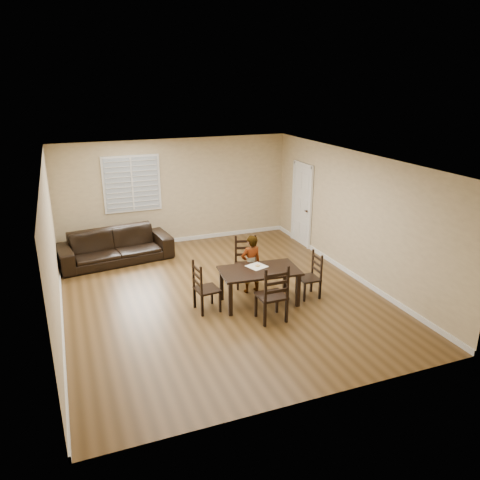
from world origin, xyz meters
name	(u,v)px	position (x,y,z in m)	size (l,w,h in m)	color
ground	(221,295)	(0.00, 0.00, 0.00)	(7.00, 7.00, 0.00)	brown
room	(218,205)	(0.04, 0.18, 1.81)	(6.04, 7.04, 2.72)	#D0BA8C
dining_table	(259,274)	(0.58, -0.59, 0.60)	(1.55, 0.96, 0.69)	black
chair_near	(246,262)	(0.68, 0.36, 0.47)	(0.56, 0.54, 1.04)	black
chair_far	(275,298)	(0.52, -1.40, 0.49)	(0.49, 0.45, 1.08)	black
chair_left	(201,289)	(-0.55, -0.52, 0.44)	(0.45, 0.48, 0.97)	black
chair_right	(314,276)	(1.70, -0.69, 0.41)	(0.40, 0.42, 0.91)	black
child	(251,264)	(0.63, -0.06, 0.60)	(0.44, 0.29, 1.20)	gray
napkin	(257,266)	(0.59, -0.43, 0.70)	(0.33, 0.33, 0.00)	beige
donut	(258,265)	(0.61, -0.43, 0.72)	(0.09, 0.09, 0.03)	gold
sofa	(115,246)	(-1.72, 2.62, 0.38)	(2.59, 1.01, 0.76)	black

